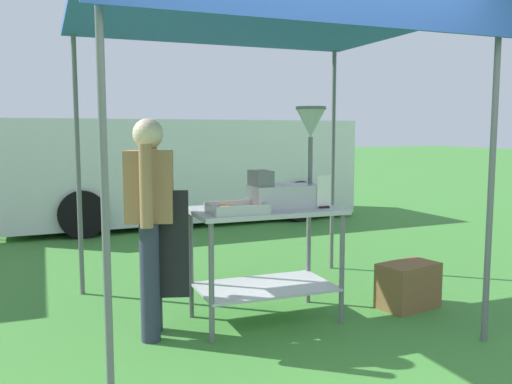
# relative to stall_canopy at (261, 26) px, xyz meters

# --- Properties ---
(ground_plane) EXTENTS (70.00, 70.00, 0.00)m
(ground_plane) POSITION_rel_stall_canopy_xyz_m (-0.13, 4.92, -2.33)
(ground_plane) COLOR #3D7F33
(stall_canopy) EXTENTS (2.85, 2.46, 2.42)m
(stall_canopy) POSITION_rel_stall_canopy_xyz_m (0.00, 0.00, 0.00)
(stall_canopy) COLOR slate
(stall_canopy) RESTS_ON ground
(donut_cart) EXTENTS (1.17, 0.68, 0.91)m
(donut_cart) POSITION_rel_stall_canopy_xyz_m (-0.00, -0.10, -1.67)
(donut_cart) COLOR #B7B7BC
(donut_cart) RESTS_ON ground
(donut_tray) EXTENTS (0.42, 0.33, 0.07)m
(donut_tray) POSITION_rel_stall_canopy_xyz_m (-0.29, -0.24, -1.40)
(donut_tray) COLOR #B7B7BC
(donut_tray) RESTS_ON donut_cart
(donut_fryer) EXTENTS (0.62, 0.28, 0.80)m
(donut_fryer) POSITION_rel_stall_canopy_xyz_m (0.21, -0.12, -1.14)
(donut_fryer) COLOR #B7B7BC
(donut_fryer) RESTS_ON donut_cart
(menu_sign) EXTENTS (0.13, 0.05, 0.26)m
(menu_sign) POSITION_rel_stall_canopy_xyz_m (0.43, -0.26, -1.31)
(menu_sign) COLOR black
(menu_sign) RESTS_ON donut_cart
(vendor) EXTENTS (0.47, 0.53, 1.61)m
(vendor) POSITION_rel_stall_canopy_xyz_m (-0.90, -0.10, -1.43)
(vendor) COLOR #2D3347
(vendor) RESTS_ON ground
(supply_crate) EXTENTS (0.57, 0.42, 0.39)m
(supply_crate) POSITION_rel_stall_canopy_xyz_m (1.27, -0.25, -2.14)
(supply_crate) COLOR brown
(supply_crate) RESTS_ON ground
(van_white) EXTENTS (5.77, 2.30, 1.69)m
(van_white) POSITION_rel_stall_canopy_xyz_m (0.60, 5.02, -1.45)
(van_white) COLOR white
(van_white) RESTS_ON ground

